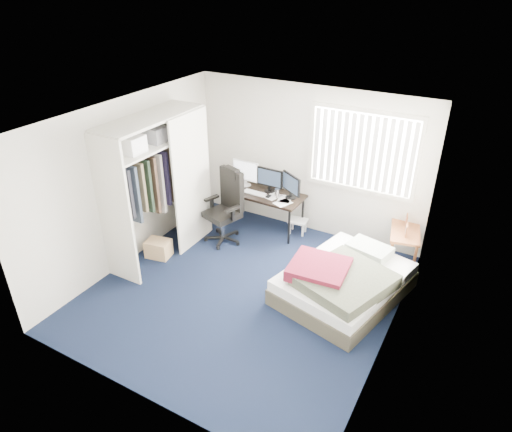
{
  "coord_description": "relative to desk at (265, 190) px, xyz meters",
  "views": [
    {
      "loc": [
        2.68,
        -4.45,
        4.07
      ],
      "look_at": [
        -0.04,
        0.4,
        1.02
      ],
      "focal_mm": 32.0,
      "sensor_mm": 36.0,
      "label": 1
    }
  ],
  "objects": [
    {
      "name": "ground",
      "position": [
        0.62,
        -1.76,
        -0.72
      ],
      "size": [
        4.2,
        4.2,
        0.0
      ],
      "primitive_type": "plane",
      "color": "black",
      "rests_on": "ground"
    },
    {
      "name": "footstool",
      "position": [
        0.6,
        0.09,
        -0.52
      ],
      "size": [
        0.34,
        0.29,
        0.26
      ],
      "color": "white",
      "rests_on": "ground"
    },
    {
      "name": "window_assembly",
      "position": [
        1.52,
        0.29,
        0.88
      ],
      "size": [
        1.72,
        0.09,
        1.32
      ],
      "color": "white",
      "rests_on": "ground"
    },
    {
      "name": "bed",
      "position": [
        1.87,
        -1.19,
        -0.45
      ],
      "size": [
        1.73,
        2.06,
        0.6
      ],
      "color": "#433E30",
      "rests_on": "ground"
    },
    {
      "name": "closet",
      "position": [
        -1.05,
        -1.49,
        0.64
      ],
      "size": [
        0.64,
        1.84,
        2.22
      ],
      "color": "beige",
      "rests_on": "ground"
    },
    {
      "name": "room_shell",
      "position": [
        0.62,
        -1.76,
        0.79
      ],
      "size": [
        4.2,
        4.2,
        4.2
      ],
      "color": "silver",
      "rests_on": "ground"
    },
    {
      "name": "nightstand",
      "position": [
        2.37,
        0.09,
        -0.2
      ],
      "size": [
        0.59,
        0.91,
        0.76
      ],
      "color": "brown",
      "rests_on": "ground"
    },
    {
      "name": "pine_box",
      "position": [
        -1.03,
        -1.64,
        -0.58
      ],
      "size": [
        0.42,
        0.34,
        0.28
      ],
      "primitive_type": "cube",
      "rotation": [
        0.0,
        0.0,
        0.19
      ],
      "color": "tan",
      "rests_on": "ground"
    },
    {
      "name": "desk",
      "position": [
        0.0,
        0.0,
        0.0
      ],
      "size": [
        1.41,
        0.67,
        1.13
      ],
      "color": "black",
      "rests_on": "ground"
    },
    {
      "name": "office_chair",
      "position": [
        -0.37,
        -0.66,
        -0.23
      ],
      "size": [
        0.74,
        0.74,
        1.26
      ],
      "color": "black",
      "rests_on": "ground"
    }
  ]
}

